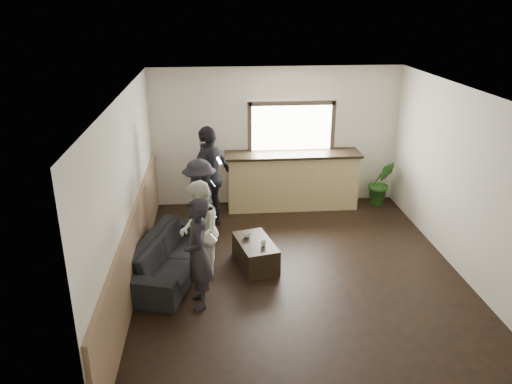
{
  "coord_description": "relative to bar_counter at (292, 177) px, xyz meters",
  "views": [
    {
      "loc": [
        -1.25,
        -6.73,
        4.0
      ],
      "look_at": [
        -0.63,
        0.4,
        1.23
      ],
      "focal_mm": 35.0,
      "sensor_mm": 36.0,
      "label": 1
    }
  ],
  "objects": [
    {
      "name": "person_c",
      "position": [
        -1.81,
        -1.55,
        0.13
      ],
      "size": [
        0.71,
        1.06,
        1.54
      ],
      "rotation": [
        0.0,
        0.0,
        -1.43
      ],
      "color": "black",
      "rests_on": "ground"
    },
    {
      "name": "room_shell",
      "position": [
        -1.04,
        -2.7,
        0.83
      ],
      "size": [
        5.01,
        6.01,
        2.8
      ],
      "color": "silver",
      "rests_on": "ground"
    },
    {
      "name": "coffee_table",
      "position": [
        -0.95,
        -2.37,
        -0.43
      ],
      "size": [
        0.72,
        1.03,
        0.41
      ],
      "primitive_type": "cube",
      "rotation": [
        0.0,
        0.0,
        0.24
      ],
      "color": "black",
      "rests_on": "ground"
    },
    {
      "name": "ground",
      "position": [
        -0.3,
        -2.7,
        -0.64
      ],
      "size": [
        5.0,
        6.0,
        0.01
      ],
      "primitive_type": "cube",
      "color": "black"
    },
    {
      "name": "person_a",
      "position": [
        -1.81,
        -3.41,
        0.15
      ],
      "size": [
        0.49,
        0.62,
        1.59
      ],
      "rotation": [
        0.0,
        0.0,
        -1.45
      ],
      "color": "black",
      "rests_on": "ground"
    },
    {
      "name": "cup_b",
      "position": [
        -0.84,
        -2.52,
        -0.18
      ],
      "size": [
        0.13,
        0.13,
        0.09
      ],
      "primitive_type": "imported",
      "rotation": [
        0.0,
        0.0,
        2.24
      ],
      "color": "silver",
      "rests_on": "coffee_table"
    },
    {
      "name": "bar_counter",
      "position": [
        0.0,
        0.0,
        0.0
      ],
      "size": [
        2.7,
        0.68,
        2.13
      ],
      "color": "tan",
      "rests_on": "ground"
    },
    {
      "name": "sofa",
      "position": [
        -2.26,
        -2.53,
        -0.33
      ],
      "size": [
        1.4,
        2.29,
        0.62
      ],
      "primitive_type": "imported",
      "rotation": [
        0.0,
        0.0,
        1.29
      ],
      "color": "black",
      "rests_on": "ground"
    },
    {
      "name": "person_d",
      "position": [
        -1.65,
        -0.81,
        0.32
      ],
      "size": [
        1.05,
        1.18,
        1.92
      ],
      "rotation": [
        0.0,
        0.0,
        -2.21
      ],
      "color": "black",
      "rests_on": "ground"
    },
    {
      "name": "cup_a",
      "position": [
        -1.07,
        -2.2,
        -0.18
      ],
      "size": [
        0.16,
        0.16,
        0.1
      ],
      "primitive_type": "imported",
      "rotation": [
        0.0,
        0.0,
        0.36
      ],
      "color": "silver",
      "rests_on": "coffee_table"
    },
    {
      "name": "potted_plant",
      "position": [
        1.85,
        -0.05,
        -0.17
      ],
      "size": [
        0.53,
        0.44,
        0.94
      ],
      "primitive_type": "imported",
      "rotation": [
        0.0,
        0.0,
        0.04
      ],
      "color": "#2D6623",
      "rests_on": "ground"
    },
    {
      "name": "person_b",
      "position": [
        -1.81,
        -2.67,
        0.13
      ],
      "size": [
        0.61,
        0.77,
        1.55
      ],
      "rotation": [
        0.0,
        0.0,
        -1.53
      ],
      "color": "silver",
      "rests_on": "ground"
    }
  ]
}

